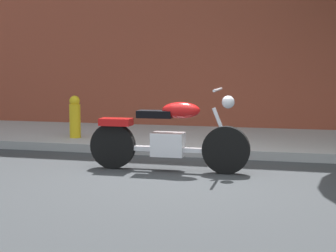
{
  "coord_description": "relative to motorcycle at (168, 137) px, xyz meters",
  "views": [
    {
      "loc": [
        1.41,
        -6.35,
        1.4
      ],
      "look_at": [
        -0.31,
        0.32,
        0.62
      ],
      "focal_mm": 54.68,
      "sensor_mm": 36.0,
      "label": 1
    }
  ],
  "objects": [
    {
      "name": "motorcycle",
      "position": [
        0.0,
        0.0,
        0.0
      ],
      "size": [
        2.23,
        0.7,
        1.14
      ],
      "color": "black",
      "rests_on": "ground"
    },
    {
      "name": "fire_hydrant",
      "position": [
        -2.22,
        1.83,
        -0.01
      ],
      "size": [
        0.2,
        0.2,
        0.91
      ],
      "color": "gold",
      "rests_on": "ground"
    },
    {
      "name": "ground_plane",
      "position": [
        0.32,
        -0.32,
        -0.46
      ],
      "size": [
        60.0,
        60.0,
        0.0
      ],
      "primitive_type": "plane",
      "color": "#303335"
    },
    {
      "name": "sidewalk",
      "position": [
        0.32,
        2.66,
        -0.39
      ],
      "size": [
        21.91,
        3.1,
        0.14
      ],
      "primitive_type": "cube",
      "color": "#9E9E9E",
      "rests_on": "ground"
    }
  ]
}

